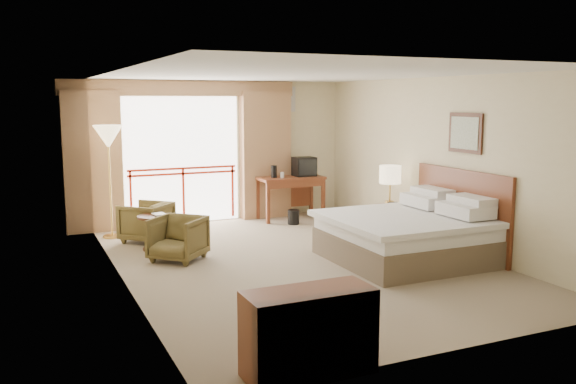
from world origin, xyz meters
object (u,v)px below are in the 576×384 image
nightstand (391,221)px  dresser (309,333)px  desk (289,186)px  floor_lamp (108,141)px  armchair_far (147,241)px  tv (304,167)px  side_table (154,227)px  bed (408,235)px  table_lamp (390,175)px  armchair_near (178,260)px  wastebasket (293,217)px

nightstand → dresser: (-3.62, -4.17, 0.10)m
desk → floor_lamp: (-3.47, -0.28, 1.00)m
desk → armchair_far: size_ratio=1.77×
tv → side_table: 3.65m
desk → armchair_far: desk is taller
tv → nightstand: bearing=-79.8°
bed → side_table: 3.92m
bed → desk: size_ratio=1.65×
side_table → dresser: size_ratio=0.49×
table_lamp → armchair_near: 3.86m
tv → armchair_near: (-3.11, -2.17, -1.03)m
wastebasket → side_table: size_ratio=0.50×
side_table → floor_lamp: bearing=111.4°
nightstand → desk: desk is taller
wastebasket → armchair_near: (-2.64, -1.67, -0.14)m
tv → floor_lamp: size_ratio=0.22×
nightstand → floor_lamp: floor_lamp is taller
dresser → armchair_near: bearing=93.0°
nightstand → desk: bearing=108.1°
bed → armchair_near: bearing=155.7°
bed → wastebasket: bed is taller
table_lamp → armchair_far: 4.26m
bed → tv: bearing=89.6°
wastebasket → armchair_far: size_ratio=0.38×
bed → tv: tv is taller
wastebasket → armchair_far: 2.84m
tv → bed: bearing=-95.7°
armchair_far → side_table: (-0.01, -0.64, 0.37)m
bed → armchair_far: bed is taller
side_table → desk: bearing=26.2°
side_table → dresser: dresser is taller
wastebasket → table_lamp: bearing=-56.6°
bed → floor_lamp: 5.18m
table_lamp → dresser: table_lamp is taller
nightstand → desk: 2.44m
armchair_far → dresser: (0.27, -5.58, 0.37)m
tv → wastebasket: size_ratio=1.52×
table_lamp → armchair_near: size_ratio=0.91×
desk → armchair_near: desk is taller
floor_lamp → dresser: bearing=-83.0°
desk → dresser: 6.97m
desk → floor_lamp: floor_lamp is taller
nightstand → dresser: dresser is taller
armchair_near → side_table: (-0.19, 0.76, 0.37)m
table_lamp → armchair_far: table_lamp is taller
desk → nightstand: bearing=-66.6°
side_table → armchair_near: bearing=-76.0°
armchair_far → armchair_near: bearing=51.3°
armchair_far → armchair_near: (0.18, -1.40, 0.00)m
armchair_near → desk: bearing=82.6°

